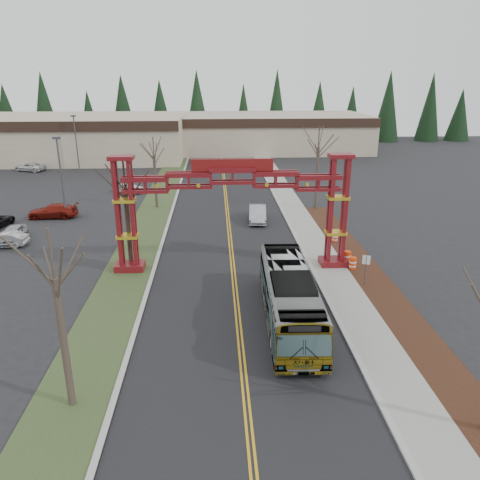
{
  "coord_description": "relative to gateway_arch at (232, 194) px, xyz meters",
  "views": [
    {
      "loc": [
        -1.26,
        -15.95,
        14.3
      ],
      "look_at": [
        0.31,
        13.41,
        3.95
      ],
      "focal_mm": 35.0,
      "sensor_mm": 36.0,
      "label": 1
    }
  ],
  "objects": [
    {
      "name": "retail_building_west",
      "position": [
        -30.0,
        53.96,
        -2.22
      ],
      "size": [
        46.0,
        22.3,
        7.5
      ],
      "color": "tan",
      "rests_on": "ground"
    },
    {
      "name": "street_sign",
      "position": [
        9.25,
        -3.98,
        -4.25
      ],
      "size": [
        0.52,
        0.26,
        2.41
      ],
      "color": "#3F3F44",
      "rests_on": "ground"
    },
    {
      "name": "gateway_arch",
      "position": [
        0.0,
        0.0,
        0.0
      ],
      "size": [
        18.2,
        1.6,
        8.9
      ],
      "color": "#5B0F0B",
      "rests_on": "ground"
    },
    {
      "name": "road",
      "position": [
        -0.0,
        7.0,
        -5.97
      ],
      "size": [
        12.0,
        110.0,
        0.02
      ],
      "primitive_type": "cube",
      "color": "black",
      "rests_on": "ground"
    },
    {
      "name": "curb_right",
      "position": [
        6.15,
        7.0,
        -5.91
      ],
      "size": [
        0.3,
        110.0,
        0.15
      ],
      "primitive_type": "cube",
      "color": "#AAAAA5",
      "rests_on": "ground"
    },
    {
      "name": "grass_median",
      "position": [
        -8.0,
        7.0,
        -5.94
      ],
      "size": [
        4.0,
        110.0,
        0.08
      ],
      "primitive_type": "cube",
      "color": "#354723",
      "rests_on": "ground"
    },
    {
      "name": "ground",
      "position": [
        -0.0,
        -18.0,
        -5.98
      ],
      "size": [
        200.0,
        200.0,
        0.0
      ],
      "primitive_type": "plane",
      "color": "black",
      "rests_on": "ground"
    },
    {
      "name": "lane_line_right",
      "position": [
        0.12,
        7.0,
        -5.96
      ],
      "size": [
        0.12,
        100.0,
        0.01
      ],
      "primitive_type": "cube",
      "color": "gold",
      "rests_on": "road"
    },
    {
      "name": "light_pole_near",
      "position": [
        -17.04,
        14.3,
        -1.03
      ],
      "size": [
        0.74,
        0.37,
        8.56
      ],
      "color": "#3F3F44",
      "rests_on": "ground"
    },
    {
      "name": "sidewalk_right",
      "position": [
        7.6,
        7.0,
        -5.91
      ],
      "size": [
        2.6,
        110.0,
        0.14
      ],
      "primitive_type": "cube",
      "color": "gray",
      "rests_on": "ground"
    },
    {
      "name": "conifer_treeline",
      "position": [
        0.25,
        74.0,
        0.5
      ],
      "size": [
        116.1,
        5.6,
        13.0
      ],
      "color": "black",
      "rests_on": "ground"
    },
    {
      "name": "retail_building_east",
      "position": [
        10.0,
        61.95,
        -2.47
      ],
      "size": [
        38.0,
        20.3,
        7.0
      ],
      "color": "tan",
      "rests_on": "ground"
    },
    {
      "name": "bare_tree_median_mid",
      "position": [
        -8.0,
        0.61,
        0.16
      ],
      "size": [
        3.43,
        3.43,
        8.45
      ],
      "color": "#382D26",
      "rests_on": "ground"
    },
    {
      "name": "curb_left",
      "position": [
        -6.15,
        7.0,
        -5.91
      ],
      "size": [
        0.3,
        110.0,
        0.15
      ],
      "primitive_type": "cube",
      "color": "#AAAAA5",
      "rests_on": "ground"
    },
    {
      "name": "parked_car_mid_a",
      "position": [
        -18.57,
        14.85,
        -5.24
      ],
      "size": [
        5.11,
        2.08,
        1.48
      ],
      "primitive_type": "imported",
      "rotation": [
        0.0,
        0.0,
        4.71
      ],
      "color": "maroon",
      "rests_on": "ground"
    },
    {
      "name": "light_pole_far",
      "position": [
        -23.01,
        41.66,
        -1.03
      ],
      "size": [
        0.74,
        0.37,
        8.56
      ],
      "color": "#3F3F44",
      "rests_on": "ground"
    },
    {
      "name": "lane_line_left",
      "position": [
        -0.12,
        7.0,
        -5.96
      ],
      "size": [
        0.12,
        100.0,
        0.01
      ],
      "primitive_type": "cube",
      "color": "gold",
      "rests_on": "road"
    },
    {
      "name": "bare_tree_median_far",
      "position": [
        -8.0,
        18.28,
        -0.04
      ],
      "size": [
        3.07,
        3.07,
        8.01
      ],
      "color": "#382D26",
      "rests_on": "ground"
    },
    {
      "name": "parked_car_far_a",
      "position": [
        -12.43,
        25.67,
        -5.36
      ],
      "size": [
        4.03,
        2.48,
        1.25
      ],
      "primitive_type": "imported",
      "rotation": [
        0.0,
        0.0,
        1.24
      ],
      "color": "#B2B5BA",
      "rests_on": "ground"
    },
    {
      "name": "parked_car_near_a",
      "position": [
        -19.71,
        7.26,
        -5.26
      ],
      "size": [
        2.0,
        4.34,
        1.44
      ],
      "primitive_type": "imported",
      "rotation": [
        0.0,
        0.0,
        0.07
      ],
      "color": "#B6B9BE",
      "rests_on": "ground"
    },
    {
      "name": "parked_car_far_b",
      "position": [
        -30.54,
        41.27,
        -5.3
      ],
      "size": [
        5.44,
        3.92,
        1.37
      ],
      "primitive_type": "imported",
      "rotation": [
        0.0,
        0.0,
        4.34
      ],
      "color": "white",
      "rests_on": "ground"
    },
    {
      "name": "parked_car_near_b",
      "position": [
        -19.98,
        6.12,
        -5.34
      ],
      "size": [
        4.0,
        1.6,
        1.29
      ],
      "primitive_type": "imported",
      "rotation": [
        0.0,
        0.0,
        4.65
      ],
      "color": "silver",
      "rests_on": "ground"
    },
    {
      "name": "silver_sedan",
      "position": [
        3.05,
        12.46,
        -5.18
      ],
      "size": [
        2.07,
        5.01,
        1.61
      ],
      "primitive_type": "imported",
      "rotation": [
        0.0,
        0.0,
        -0.08
      ],
      "color": "#A5A8AD",
      "rests_on": "ground"
    },
    {
      "name": "landscape_strip",
      "position": [
        10.2,
        -8.0,
        -5.92
      ],
      "size": [
        2.6,
        50.0,
        0.12
      ],
      "primitive_type": "cube",
      "color": "black",
      "rests_on": "ground"
    },
    {
      "name": "bare_tree_median_near",
      "position": [
        -8.0,
        -15.81,
        0.32
      ],
      "size": [
        3.33,
        3.33,
        8.55
      ],
      "color": "#382D26",
      "rests_on": "ground"
    },
    {
      "name": "barrel_mid",
      "position": [
        9.18,
        0.32,
        -5.44
      ],
      "size": [
        0.59,
        0.59,
        1.09
      ],
      "color": "#E93D0C",
      "rests_on": "ground"
    },
    {
      "name": "barrel_north",
      "position": [
        9.45,
        5.43,
        -5.52
      ],
      "size": [
        0.5,
        0.5,
        0.93
      ],
      "color": "#E93D0C",
      "rests_on": "ground"
    },
    {
      "name": "bare_tree_right_far",
      "position": [
        10.0,
        16.79,
        0.91
      ],
      "size": [
        3.44,
        3.44,
        9.22
      ],
      "color": "#382D26",
      "rests_on": "ground"
    },
    {
      "name": "barrel_south",
      "position": [
        9.27,
        -0.87,
        -5.46
      ],
      "size": [
        0.57,
        0.57,
        1.05
      ],
      "color": "#E93D0C",
      "rests_on": "ground"
    },
    {
      "name": "transit_bus",
      "position": [
        3.09,
        -8.69,
        -4.32
      ],
      "size": [
        3.18,
        12.05,
        3.33
      ],
      "primitive_type": "imported",
      "rotation": [
        0.0,
        0.0,
        -0.03
      ],
      "color": "#B8B9C0",
      "rests_on": "ground"
    }
  ]
}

